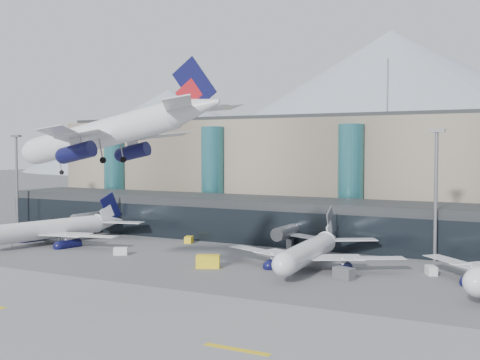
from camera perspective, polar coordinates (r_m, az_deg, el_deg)
name	(u,v)px	position (r m, az deg, el deg)	size (l,w,h in m)	color
ground	(164,298)	(90.27, -7.20, -11.05)	(900.00, 900.00, 0.00)	#515154
runway_strip	(95,325)	(78.87, -13.61, -13.18)	(400.00, 40.00, 0.04)	slate
runway_markings	(95,324)	(78.86, -13.61, -13.16)	(128.00, 1.00, 0.02)	gold
concourse	(308,222)	(139.91, 6.46, -3.96)	(170.00, 27.00, 10.00)	black
terminal_main	(269,170)	(178.50, 2.76, 0.93)	(130.00, 30.00, 31.00)	gray
teal_towers	(278,178)	(159.88, 3.59, 0.17)	(116.40, 19.40, 46.00)	#286871
lightmast_left	(17,176)	(175.05, -20.40, 0.37)	(3.00, 1.20, 25.60)	slate
lightmast_mid	(436,187)	(121.68, 18.08, -0.67)	(3.00, 1.20, 25.60)	slate
hero_jet	(122,123)	(89.33, -11.17, 5.34)	(35.88, 36.61, 11.81)	silver
jet_parked_left	(64,222)	(146.24, -16.33, -3.88)	(37.49, 38.48, 12.37)	silver
jet_parked_mid	(313,243)	(112.77, 6.93, -5.98)	(35.48, 34.85, 11.45)	silver
veh_a	(121,251)	(126.88, -11.25, -6.63)	(2.77, 1.56, 1.56)	silver
veh_b	(189,240)	(140.54, -4.88, -5.66)	(2.62, 1.61, 1.51)	yellow
veh_c	(344,273)	(103.38, 9.82, -8.71)	(3.51, 1.85, 1.95)	#4D4D52
veh_f	(16,233)	(159.30, -20.45, -4.71)	(3.67, 1.94, 2.05)	#4D4D52
veh_g	(431,270)	(110.37, 17.67, -8.17)	(2.67, 1.56, 1.56)	silver
veh_h	(208,261)	(111.37, -3.06, -7.72)	(4.26, 2.24, 2.36)	yellow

